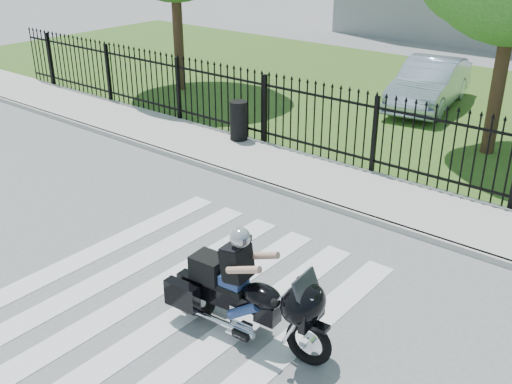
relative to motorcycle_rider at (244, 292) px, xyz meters
The scene contains 9 objects.
ground 1.54m from the motorcycle_rider, behind, with size 120.00×120.00×0.00m, color slate.
crosswalk 1.54m from the motorcycle_rider, behind, with size 5.00×5.50×0.01m, color silver, non-canonical shape.
sidewalk 5.26m from the motorcycle_rider, 105.37° to the left, with size 40.00×2.00×0.12m, color #ADAAA3.
curb 4.31m from the motorcycle_rider, 108.93° to the left, with size 40.00×0.12×0.12m, color #ADAAA3.
grass_strip 12.13m from the motorcycle_rider, 96.56° to the left, with size 40.00×12.00×0.02m, color #33561D.
iron_fence 6.19m from the motorcycle_rider, 102.91° to the left, with size 26.00×0.04×1.80m.
motorcycle_rider is the anchor object (origin of this frame).
parked_car 12.02m from the motorcycle_rider, 102.76° to the left, with size 1.49×4.27×1.41m, color #AABAD6.
litter_bin 7.59m from the motorcycle_rider, 130.95° to the left, with size 0.44×0.44×0.98m, color black.
Camera 1 is at (5.68, -5.10, 5.20)m, focal length 42.00 mm.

